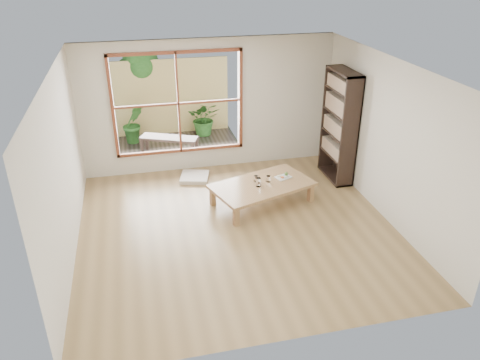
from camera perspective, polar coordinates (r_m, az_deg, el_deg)
The scene contains 15 objects.
ground at distance 7.65m, azimuth -0.37°, elevation -5.83°, with size 5.00×5.00×0.00m, color #9A7C4D.
low_table at distance 8.21m, azimuth 2.72°, elevation -0.76°, with size 1.95×1.47×0.38m.
floor_cushion at distance 9.23m, azimuth -5.55°, elevation 0.36°, with size 0.53×0.53×0.08m, color beige.
bookshelf at distance 9.08m, azimuth 12.03°, elevation 6.44°, with size 0.34×0.95×2.12m, color black.
glass_tall at distance 8.08m, azimuth 2.27°, elevation -0.26°, with size 0.09×0.09×0.16m, color silver.
glass_mid at distance 8.25m, azimuth 3.47°, elevation 0.16°, with size 0.08×0.08×0.11m, color silver.
glass_short at distance 8.27m, azimuth 1.97°, elevation 0.20°, with size 0.08×0.08×0.10m, color silver.
glass_small at distance 8.22m, azimuth 2.09°, elevation -0.01°, with size 0.07×0.07×0.09m, color silver.
food_tray at distance 8.44m, azimuth 5.36°, elevation 0.44°, with size 0.32×0.28×0.08m.
deck at distance 10.71m, azimuth -7.77°, elevation 3.84°, with size 2.80×2.00×0.05m, color #3A302A.
garden_bench at distance 10.26m, azimuth -8.64°, elevation 4.89°, with size 1.27×0.83×0.39m.
bamboo_fence at distance 11.35m, azimuth -8.60°, elevation 9.94°, with size 2.80×0.06×1.80m, color tan.
shrub_right at distance 11.25m, azimuth -4.35°, elevation 7.53°, with size 0.74×0.64×0.82m, color #2D6525.
shrub_left at distance 11.01m, azimuth -12.85°, elevation 6.75°, with size 0.50×0.40×0.91m, color #2D6525.
garden_tree at distance 11.43m, azimuth -12.48°, elevation 13.51°, with size 1.04×0.85×2.22m.
Camera 1 is at (-1.42, -6.29, 4.11)m, focal length 35.00 mm.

